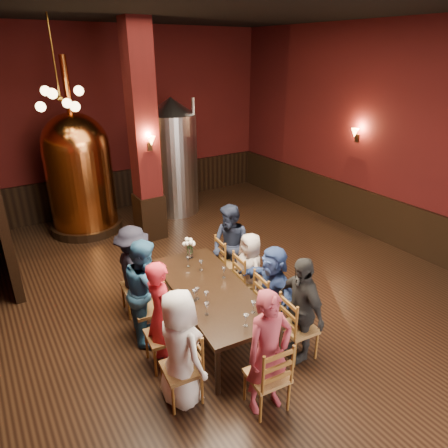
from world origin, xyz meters
TOP-DOWN VIEW (x-y plane):
  - room at (0.00, 0.00)m, footprint 10.00×10.02m
  - wainscot_right at (3.96, 0.00)m, footprint 0.08×9.90m
  - wainscot_back at (0.00, 4.96)m, footprint 7.90×0.08m
  - column at (-0.30, 2.80)m, footprint 0.58×0.58m
  - pendant_cluster at (-1.80, 2.90)m, footprint 0.90×0.90m
  - sconce_wall at (3.90, 0.80)m, footprint 0.20×0.20m
  - sconce_column at (-0.30, 2.50)m, footprint 0.20×0.20m
  - dining_table at (-0.88, -0.83)m, footprint 1.24×2.49m
  - chair_0 at (-1.83, -1.73)m, footprint 0.51×0.51m
  - person_0 at (-1.83, -1.73)m, footprint 0.58×0.80m
  - chair_1 at (-1.76, -1.07)m, footprint 0.51×0.51m
  - person_1 at (-1.76, -1.07)m, footprint 0.40×0.59m
  - chair_2 at (-1.69, -0.41)m, footprint 0.51×0.51m
  - person_2 at (-1.69, -0.41)m, footprint 0.60×0.84m
  - chair_3 at (-1.62, 0.25)m, footprint 0.51×0.51m
  - person_3 at (-1.62, 0.25)m, footprint 0.56×0.96m
  - chair_4 at (-0.14, -1.91)m, footprint 0.51×0.51m
  - person_4 at (-0.14, -1.91)m, footprint 0.47×0.93m
  - chair_5 at (-0.07, -1.24)m, footprint 0.51×0.51m
  - person_5 at (-0.07, -1.24)m, footprint 0.46×1.28m
  - chair_6 at (0.00, -0.59)m, footprint 0.51×0.51m
  - person_6 at (0.00, -0.59)m, footprint 0.48×0.67m
  - chair_7 at (0.07, 0.08)m, footprint 0.51×0.51m
  - person_7 at (0.07, 0.08)m, footprint 0.54×0.81m
  - chair_8 at (-1.04, -2.37)m, footprint 0.51×0.51m
  - person_8 at (-1.04, -2.37)m, footprint 0.61×0.43m
  - copper_kettle at (-1.42, 3.98)m, footprint 1.90×1.90m
  - steel_vessel at (0.88, 3.91)m, footprint 1.44×1.44m
  - rose_vase at (-0.68, 0.16)m, footprint 0.21×0.21m
  - wine_glass_0 at (-0.71, -1.63)m, footprint 0.07×0.07m
  - wine_glass_1 at (-0.95, -1.80)m, footprint 0.07×0.07m
  - wine_glass_2 at (-1.11, -1.11)m, footprint 0.07×0.07m
  - wine_glass_3 at (-0.85, -0.10)m, footprint 0.07×0.07m
  - wine_glass_4 at (-0.56, -0.69)m, footprint 0.07×0.07m
  - wine_glass_5 at (-1.22, -0.98)m, footprint 0.07×0.07m
  - wine_glass_6 at (-0.74, -0.31)m, footprint 0.07×0.07m
  - wine_glass_7 at (-1.24, -1.34)m, footprint 0.07×0.07m
  - wine_glass_8 at (-1.17, -0.96)m, footprint 0.07×0.07m

SIDE VIEW (x-z plane):
  - chair_0 at x=-1.83m, z-range 0.00..0.92m
  - chair_1 at x=-1.76m, z-range 0.00..0.92m
  - chair_2 at x=-1.69m, z-range 0.00..0.92m
  - chair_3 at x=-1.62m, z-range 0.00..0.92m
  - chair_4 at x=-0.14m, z-range 0.00..0.92m
  - chair_5 at x=-0.07m, z-range 0.00..0.92m
  - chair_6 at x=0.00m, z-range 0.00..0.92m
  - chair_7 at x=0.07m, z-range 0.00..0.92m
  - chair_8 at x=-1.04m, z-range 0.00..0.92m
  - wainscot_right at x=3.96m, z-range 0.00..1.00m
  - wainscot_back at x=0.00m, z-range 0.00..1.00m
  - person_6 at x=0.00m, z-range 0.00..1.29m
  - person_5 at x=-0.07m, z-range 0.00..1.37m
  - dining_table at x=-0.88m, z-range 0.31..1.06m
  - person_3 at x=-1.62m, z-range 0.00..1.48m
  - person_0 at x=-1.83m, z-range 0.00..1.51m
  - person_4 at x=-0.14m, z-range 0.00..1.52m
  - person_7 at x=0.07m, z-range 0.00..1.53m
  - person_1 at x=-1.76m, z-range 0.00..1.56m
  - person_2 at x=-1.69m, z-range 0.00..1.56m
  - person_8 at x=-1.04m, z-range 0.00..1.58m
  - wine_glass_0 at x=-0.71m, z-range 0.75..0.92m
  - wine_glass_1 at x=-0.95m, z-range 0.75..0.92m
  - wine_glass_2 at x=-1.11m, z-range 0.75..0.92m
  - wine_glass_3 at x=-0.85m, z-range 0.75..0.92m
  - wine_glass_4 at x=-0.56m, z-range 0.75..0.92m
  - wine_glass_5 at x=-1.22m, z-range 0.75..0.92m
  - wine_glass_6 at x=-0.74m, z-range 0.75..0.92m
  - wine_glass_7 at x=-1.24m, z-range 0.75..0.92m
  - wine_glass_8 at x=-1.17m, z-range 0.75..0.92m
  - rose_vase at x=-0.68m, z-range 0.81..1.16m
  - copper_kettle at x=-1.42m, z-range -0.52..3.31m
  - steel_vessel at x=0.88m, z-range 0.00..2.90m
  - sconce_wall at x=3.90m, z-range 2.02..2.38m
  - sconce_column at x=-0.30m, z-range 2.02..2.38m
  - room at x=0.00m, z-range 0.00..4.50m
  - column at x=-0.30m, z-range 0.00..4.50m
  - pendant_cluster at x=-1.80m, z-range 2.25..3.95m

